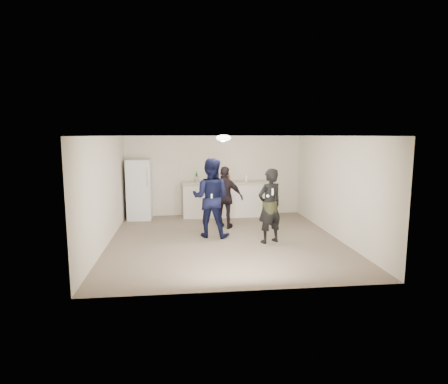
{
  "coord_description": "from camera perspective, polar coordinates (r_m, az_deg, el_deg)",
  "views": [
    {
      "loc": [
        -1.01,
        -8.72,
        2.52
      ],
      "look_at": [
        0.0,
        0.2,
        1.15
      ],
      "focal_mm": 30.0,
      "sensor_mm": 36.0,
      "label": 1
    }
  ],
  "objects": [
    {
      "name": "nunchuk_man",
      "position": [
        9.03,
        -1.15,
        -1.14
      ],
      "size": [
        0.07,
        0.07,
        0.07
      ],
      "primitive_type": "sphere",
      "color": "white",
      "rests_on": "man"
    },
    {
      "name": "remote_man",
      "position": [
        8.98,
        -1.9,
        -0.75
      ],
      "size": [
        0.04,
        0.04,
        0.15
      ],
      "primitive_type": "cube",
      "color": "white",
      "rests_on": "man"
    },
    {
      "name": "shaker",
      "position": [
        11.46,
        -4.15,
        1.91
      ],
      "size": [
        0.08,
        0.08,
        0.17
      ],
      "primitive_type": "cylinder",
      "color": "silver",
      "rests_on": "counter_top"
    },
    {
      "name": "fridge",
      "position": [
        11.5,
        -12.79,
        0.36
      ],
      "size": [
        0.7,
        0.7,
        1.8
      ],
      "primitive_type": "cube",
      "color": "silver",
      "rests_on": "floor"
    },
    {
      "name": "fridge_handle",
      "position": [
        11.06,
        -11.62,
        2.17
      ],
      "size": [
        0.02,
        0.02,
        0.6
      ],
      "primitive_type": "cylinder",
      "color": "silver",
      "rests_on": "fridge"
    },
    {
      "name": "floor",
      "position": [
        9.13,
        0.14,
        -7.34
      ],
      "size": [
        6.0,
        6.0,
        0.0
      ],
      "primitive_type": "plane",
      "color": "#6B5B4C",
      "rests_on": "ground"
    },
    {
      "name": "spectator",
      "position": [
        10.1,
        0.19,
        -0.86
      ],
      "size": [
        1.07,
        0.79,
        1.69
      ],
      "primitive_type": "imported",
      "rotation": [
        0.0,
        0.0,
        2.71
      ],
      "color": "black",
      "rests_on": "floor"
    },
    {
      "name": "woman",
      "position": [
        8.81,
        6.97,
        -2.12
      ],
      "size": [
        0.76,
        0.65,
        1.76
      ],
      "primitive_type": "imported",
      "rotation": [
        0.0,
        0.0,
        3.57
      ],
      "color": "black",
      "rests_on": "floor"
    },
    {
      "name": "ceiling",
      "position": [
        8.77,
        0.15,
        8.55
      ],
      "size": [
        6.0,
        6.0,
        0.0
      ],
      "primitive_type": "plane",
      "rotation": [
        3.14,
        0.0,
        0.0
      ],
      "color": "silver",
      "rests_on": "wall_back"
    },
    {
      "name": "wall_right",
      "position": [
        9.58,
        16.72,
        0.69
      ],
      "size": [
        0.0,
        6.0,
        6.0
      ],
      "primitive_type": "plane",
      "rotation": [
        1.57,
        0.0,
        -1.57
      ],
      "color": "beige",
      "rests_on": "floor"
    },
    {
      "name": "wall_left",
      "position": [
        8.98,
        -17.57,
        0.14
      ],
      "size": [
        0.0,
        6.0,
        6.0
      ],
      "primitive_type": "plane",
      "rotation": [
        1.57,
        0.0,
        1.57
      ],
      "color": "beige",
      "rests_on": "floor"
    },
    {
      "name": "camo_shorts",
      "position": [
        8.82,
        6.97,
        -2.3
      ],
      "size": [
        0.34,
        0.34,
        0.28
      ],
      "primitive_type": "cylinder",
      "color": "#313819",
      "rests_on": "woman"
    },
    {
      "name": "man",
      "position": [
        9.26,
        -2.03,
        -0.89
      ],
      "size": [
        1.14,
        1.0,
        1.96
      ],
      "primitive_type": "imported",
      "rotation": [
        0.0,
        0.0,
        2.82
      ],
      "color": "#0F1441",
      "rests_on": "floor"
    },
    {
      "name": "ceiling_dome",
      "position": [
        9.07,
        -0.07,
        8.24
      ],
      "size": [
        0.36,
        0.36,
        0.16
      ],
      "primitive_type": "ellipsoid",
      "color": "white",
      "rests_on": "ceiling"
    },
    {
      "name": "remote_woman",
      "position": [
        8.51,
        7.41,
        0.03
      ],
      "size": [
        0.04,
        0.04,
        0.15
      ],
      "primitive_type": "cube",
      "color": "white",
      "rests_on": "woman"
    },
    {
      "name": "wall_front",
      "position": [
        5.94,
        3.47,
        -3.66
      ],
      "size": [
        6.0,
        0.0,
        6.0
      ],
      "primitive_type": "plane",
      "rotation": [
        -1.57,
        0.0,
        0.0
      ],
      "color": "beige",
      "rests_on": "floor"
    },
    {
      "name": "counter_top",
      "position": [
        11.55,
        0.17,
        1.47
      ],
      "size": [
        2.68,
        0.64,
        0.04
      ],
      "primitive_type": "cube",
      "color": "#BFAE94",
      "rests_on": "counter"
    },
    {
      "name": "wall_back",
      "position": [
        11.83,
        -1.52,
        2.51
      ],
      "size": [
        6.0,
        0.0,
        6.0
      ],
      "primitive_type": "plane",
      "rotation": [
        1.57,
        0.0,
        0.0
      ],
      "color": "beige",
      "rests_on": "floor"
    },
    {
      "name": "nunchuk_woman",
      "position": [
        8.53,
        6.69,
        -0.62
      ],
      "size": [
        0.07,
        0.07,
        0.07
      ],
      "primitive_type": "sphere",
      "color": "white",
      "rests_on": "woman"
    },
    {
      "name": "bottle_cluster",
      "position": [
        11.57,
        -0.4,
        2.1
      ],
      "size": [
        1.59,
        0.37,
        0.26
      ],
      "color": "#154A23",
      "rests_on": "counter_top"
    },
    {
      "name": "counter",
      "position": [
        11.63,
        0.17,
        -1.2
      ],
      "size": [
        2.6,
        0.56,
        1.05
      ],
      "primitive_type": "cube",
      "color": "silver",
      "rests_on": "floor"
    }
  ]
}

